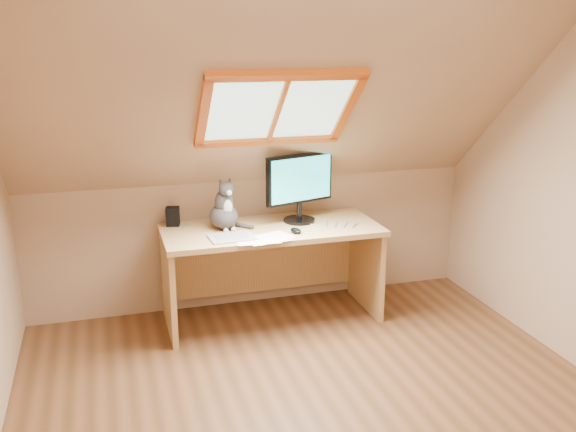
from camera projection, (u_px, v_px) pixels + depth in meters
name	position (u px, v px, depth m)	size (l,w,h in m)	color
ground	(329.00, 419.00, 3.60)	(3.50, 3.50, 0.00)	brown
room_shell	(340.00, 173.00, 3.12)	(3.52, 3.52, 2.41)	tan
desk	(269.00, 253.00, 4.81)	(1.59, 0.69, 0.72)	tan
monitor	(300.00, 183.00, 4.74)	(0.55, 0.24, 0.51)	black
cat	(224.00, 210.00, 4.62)	(0.26, 0.29, 0.39)	#423D3A
desk_speaker	(173.00, 216.00, 4.71)	(0.09, 0.09, 0.14)	black
graphics_tablet	(232.00, 237.00, 4.43)	(0.31, 0.22, 0.01)	#B2B2B7
mouse	(296.00, 231.00, 4.55)	(0.06, 0.11, 0.03)	black
papers	(265.00, 239.00, 4.42)	(0.35, 0.30, 0.01)	white
cables	(330.00, 226.00, 4.69)	(0.51, 0.26, 0.01)	silver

